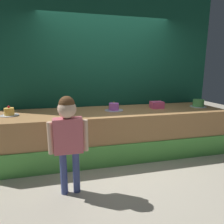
# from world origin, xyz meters

# --- Properties ---
(ground_plane) EXTENTS (12.00, 12.00, 0.00)m
(ground_plane) POSITION_xyz_m (0.00, 0.00, 0.00)
(ground_plane) COLOR #BCB29E
(stage_platform) EXTENTS (3.97, 1.06, 0.79)m
(stage_platform) POSITION_xyz_m (0.00, 0.51, 0.39)
(stage_platform) COLOR #B27F4C
(stage_platform) RESTS_ON ground_plane
(curtain_backdrop) EXTENTS (4.46, 0.08, 3.17)m
(curtain_backdrop) POSITION_xyz_m (0.00, 1.14, 1.58)
(curtain_backdrop) COLOR #144C38
(curtain_backdrop) RESTS_ON ground_plane
(child_figure) EXTENTS (0.46, 0.21, 1.20)m
(child_figure) POSITION_xyz_m (-0.82, -0.53, 0.77)
(child_figure) COLOR #3F4C8C
(child_figure) RESTS_ON ground_plane
(pink_box) EXTENTS (0.24, 0.21, 0.12)m
(pink_box) POSITION_xyz_m (0.84, 0.58, 0.85)
(pink_box) COLOR #F85591
(pink_box) RESTS_ON stage_platform
(donut) EXTENTS (0.12, 0.12, 0.04)m
(donut) POSITION_xyz_m (-0.84, 0.59, 0.81)
(donut) COLOR #59B259
(donut) RESTS_ON stage_platform
(cake_left) EXTENTS (0.27, 0.27, 0.16)m
(cake_left) POSITION_xyz_m (-1.69, 0.52, 0.84)
(cake_left) COLOR silver
(cake_left) RESTS_ON stage_platform
(cake_center) EXTENTS (0.33, 0.33, 0.17)m
(cake_center) POSITION_xyz_m (0.00, 0.54, 0.84)
(cake_center) COLOR silver
(cake_center) RESTS_ON stage_platform
(cake_right) EXTENTS (0.31, 0.31, 0.15)m
(cake_right) POSITION_xyz_m (1.69, 0.50, 0.85)
(cake_right) COLOR silver
(cake_right) RESTS_ON stage_platform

